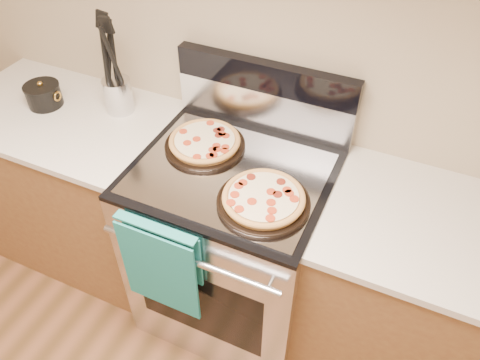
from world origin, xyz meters
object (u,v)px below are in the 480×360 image
at_px(range_body, 234,246).
at_px(pepperoni_pizza_front, 264,199).
at_px(utensil_crock, 118,95).
at_px(pepperoni_pizza_back, 205,143).
at_px(saucepan, 44,96).

xyz_separation_m(range_body, pepperoni_pizza_front, (0.18, -0.13, 0.50)).
bearing_deg(utensil_crock, pepperoni_pizza_back, -11.34).
distance_m(pepperoni_pizza_front, saucepan, 1.17).
bearing_deg(pepperoni_pizza_back, utensil_crock, 168.66).
height_order(pepperoni_pizza_back, pepperoni_pizza_front, pepperoni_pizza_front).
distance_m(range_body, pepperoni_pizza_front, 0.55).
height_order(range_body, utensil_crock, utensil_crock).
xyz_separation_m(range_body, saucepan, (-0.97, 0.06, 0.51)).
bearing_deg(saucepan, utensil_crock, 17.59).
xyz_separation_m(pepperoni_pizza_back, pepperoni_pizza_front, (0.34, -0.20, 0.00)).
xyz_separation_m(pepperoni_pizza_back, saucepan, (-0.81, -0.01, 0.01)).
bearing_deg(range_body, utensil_crock, 165.38).
distance_m(pepperoni_pizza_back, utensil_crock, 0.49).
bearing_deg(pepperoni_pizza_front, pepperoni_pizza_back, 149.37).
relative_size(range_body, saucepan, 5.87).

